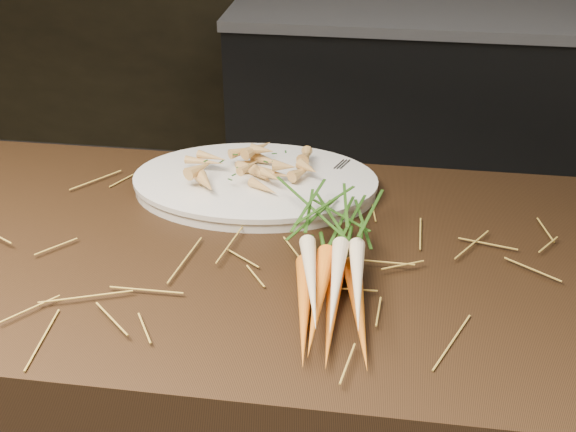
{
  "coord_description": "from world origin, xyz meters",
  "views": [
    {
      "loc": [
        0.02,
        -0.7,
        1.56
      ],
      "look_at": [
        -0.12,
        0.31,
        0.96
      ],
      "focal_mm": 45.0,
      "sensor_mm": 36.0,
      "label": 1
    }
  ],
  "objects": [
    {
      "name": "back_counter",
      "position": [
        0.3,
        2.18,
        0.42
      ],
      "size": [
        1.82,
        0.62,
        0.84
      ],
      "color": "black",
      "rests_on": "ground"
    },
    {
      "name": "straw_bedding",
      "position": [
        0.0,
        0.3,
        0.91
      ],
      "size": [
        1.4,
        0.6,
        0.02
      ],
      "primitive_type": null,
      "color": "#B18B30",
      "rests_on": "main_counter"
    },
    {
      "name": "root_veg_bunch",
      "position": [
        -0.04,
        0.26,
        0.94
      ],
      "size": [
        0.16,
        0.45,
        0.08
      ],
      "rotation": [
        0.0,
        0.0,
        0.05
      ],
      "color": "#CB5E0B",
      "rests_on": "main_counter"
    },
    {
      "name": "serving_platter",
      "position": [
        -0.21,
        0.5,
        0.91
      ],
      "size": [
        0.48,
        0.34,
        0.02
      ],
      "primitive_type": null,
      "rotation": [
        0.0,
        0.0,
        0.07
      ],
      "color": "white",
      "rests_on": "main_counter"
    },
    {
      "name": "roasted_veg_heap",
      "position": [
        -0.21,
        0.5,
        0.95
      ],
      "size": [
        0.24,
        0.18,
        0.05
      ],
      "primitive_type": null,
      "rotation": [
        0.0,
        0.0,
        0.07
      ],
      "color": "#C18440",
      "rests_on": "serving_platter"
    },
    {
      "name": "serving_fork",
      "position": [
        -0.05,
        0.49,
        0.93
      ],
      "size": [
        0.08,
        0.17,
        0.0
      ],
      "primitive_type": "cube",
      "rotation": [
        0.0,
        0.0,
        -0.37
      ],
      "color": "silver",
      "rests_on": "serving_platter"
    }
  ]
}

